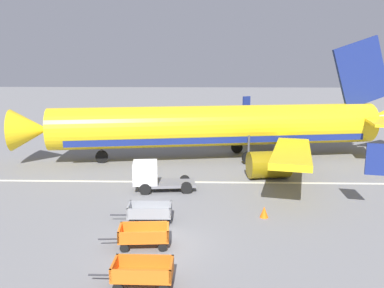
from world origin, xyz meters
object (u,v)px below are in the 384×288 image
at_px(airplane, 227,127).
at_px(traffic_cone_near_plane, 264,212).
at_px(baggage_cart_nearest, 142,272).
at_px(baggage_cart_third_in_row, 150,212).
at_px(service_truck_beside_carts, 152,176).
at_px(baggage_cart_second_in_row, 144,235).

distance_m(airplane, traffic_cone_near_plane, 14.80).
xyz_separation_m(baggage_cart_nearest, traffic_cone_near_plane, (6.14, 7.69, -0.26)).
bearing_deg(airplane, baggage_cart_third_in_row, -108.95).
bearing_deg(service_truck_beside_carts, baggage_cart_third_in_row, -84.58).
height_order(baggage_cart_nearest, baggage_cart_second_in_row, same).
bearing_deg(baggage_cart_third_in_row, airplane, 71.05).
relative_size(airplane, traffic_cone_near_plane, 55.68).
height_order(airplane, baggage_cart_third_in_row, airplane).
distance_m(baggage_cart_nearest, service_truck_beside_carts, 12.62).
relative_size(airplane, baggage_cart_second_in_row, 10.46).
bearing_deg(baggage_cart_second_in_row, traffic_cone_near_plane, 31.62).
bearing_deg(airplane, baggage_cart_nearest, -101.99).
xyz_separation_m(baggage_cart_second_in_row, service_truck_beside_carts, (-0.66, 8.94, 0.50)).
distance_m(airplane, baggage_cart_second_in_row, 19.41).
xyz_separation_m(baggage_cart_third_in_row, service_truck_beside_carts, (-0.55, 5.80, 0.50)).
bearing_deg(baggage_cart_nearest, service_truck_beside_carts, 95.14).
bearing_deg(baggage_cart_second_in_row, service_truck_beside_carts, 94.25).
bearing_deg(baggage_cart_third_in_row, baggage_cart_nearest, -85.11).
distance_m(baggage_cart_third_in_row, service_truck_beside_carts, 5.84).
bearing_deg(baggage_cart_second_in_row, baggage_cart_nearest, -82.70).
height_order(baggage_cart_second_in_row, service_truck_beside_carts, service_truck_beside_carts).
height_order(airplane, baggage_cart_second_in_row, airplane).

